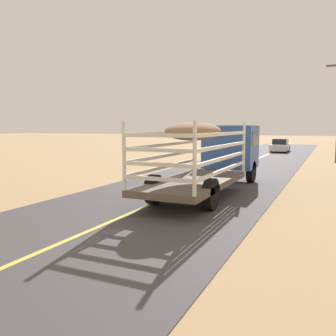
% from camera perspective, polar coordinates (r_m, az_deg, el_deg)
% --- Properties ---
extents(livestock_truck, '(2.53, 9.70, 3.02)m').
position_cam_1_polar(livestock_truck, '(16.62, 8.19, 2.93)').
color(livestock_truck, '#3359A5').
rests_on(livestock_truck, road_surface).
extents(car_far, '(1.80, 4.40, 1.46)m').
position_cam_1_polar(car_far, '(42.29, 17.67, 3.43)').
color(car_far, silver).
rests_on(car_far, road_surface).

